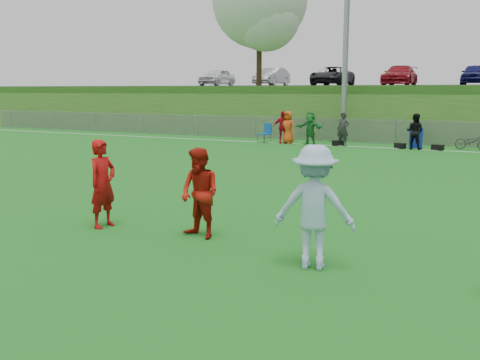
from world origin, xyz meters
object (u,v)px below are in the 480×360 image
Objects in this scene: player_red_center at (200,193)px; recycling_bin at (416,138)px; player_blue at (314,207)px; player_red_left at (103,184)px; bicycle at (472,141)px.

recycling_bin is (1.32, 18.61, -0.38)m from player_red_center.
player_red_left is at bearing -17.80° from player_blue.
player_red_left is 0.92× the size of player_blue.
player_red_left is 1.89× the size of recycling_bin.
player_red_center is 1.80× the size of recycling_bin.
player_red_center is at bearing -94.04° from recycling_bin.
recycling_bin is at bearing -5.82° from player_red_left.
player_blue reaches higher than player_red_center.
recycling_bin is (3.51, 18.79, -0.43)m from player_red_left.
player_red_center is 19.14m from bicycle.
player_blue is (2.51, -0.73, 0.12)m from player_red_center.
player_red_center is 18.66m from recycling_bin.
player_blue is (4.70, -0.55, 0.08)m from player_red_left.
player_red_center is 1.13× the size of bicycle.
player_red_left is at bearing 172.14° from bicycle.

